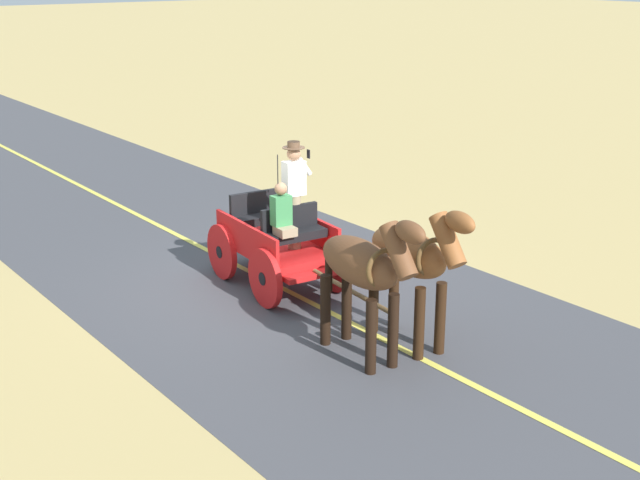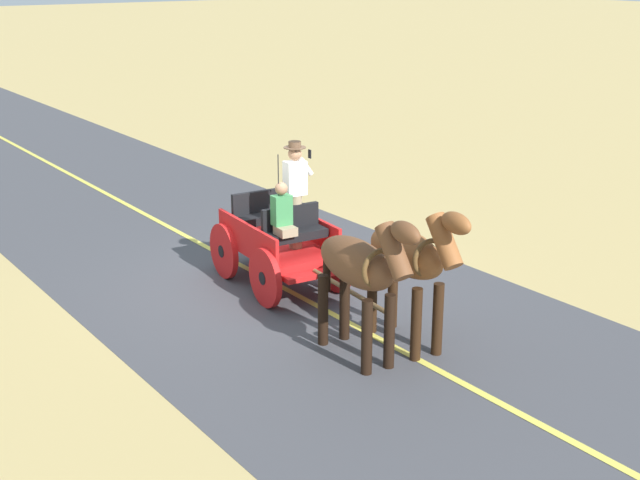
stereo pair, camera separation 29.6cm
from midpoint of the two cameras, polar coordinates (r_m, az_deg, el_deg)
name	(u,v)px [view 1 (the left image)]	position (r m, az deg, el deg)	size (l,w,h in m)	color
ground_plane	(271,283)	(14.74, -3.86, -2.84)	(200.00, 200.00, 0.00)	tan
road_surface	(271,282)	(14.73, -3.86, -2.82)	(6.63, 160.00, 0.01)	#424247
road_centre_stripe	(271,282)	(14.73, -3.86, -2.81)	(0.12, 160.00, 0.00)	#DBCC4C
horse_drawn_carriage	(279,240)	(14.32, -3.30, 0.01)	(1.61, 4.52, 2.50)	red
horse_near_side	(413,257)	(11.97, 5.44, -1.13)	(0.72, 2.14, 2.21)	brown
horse_off_side	(364,268)	(11.51, 2.19, -1.85)	(0.67, 2.14, 2.21)	brown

